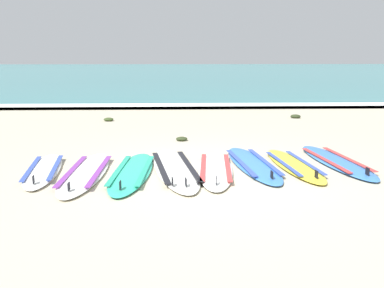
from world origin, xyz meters
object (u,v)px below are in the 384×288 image
Objects in this scene: surfboard_0 at (44,170)px; surfboard_5 at (252,164)px; surfboard_2 at (132,172)px; surfboard_7 at (336,161)px; surfboard_4 at (215,169)px; surfboard_6 at (294,165)px; surfboard_3 at (175,168)px; surfboard_1 at (86,172)px.

surfboard_5 is (3.38, 0.23, -0.00)m from surfboard_0.
surfboard_2 is 0.99× the size of surfboard_7.
surfboard_6 is (1.32, 0.19, 0.00)m from surfboard_4.
surfboard_7 is at bearing 3.98° from surfboard_0.
surfboard_3 is 1.97m from surfboard_6.
surfboard_5 is 1.46m from surfboard_7.
surfboard_0 is 4.85m from surfboard_7.
surfboard_2 is at bearing -6.69° from surfboard_0.
surfboard_4 is at bearing -156.67° from surfboard_5.
surfboard_5 and surfboard_6 have the same top height.
surfboard_1 and surfboard_4 have the same top height.
surfboard_0 is 0.97× the size of surfboard_6.
surfboard_2 is 0.98× the size of surfboard_5.
surfboard_1 and surfboard_5 have the same top height.
surfboard_3 is at bearing 0.28° from surfboard_0.
surfboard_1 is at bearing -171.54° from surfboard_5.
surfboard_2 is 2.65m from surfboard_6.
surfboard_6 and surfboard_7 have the same top height.
surfboard_4 is at bearing -1.12° from surfboard_0.
surfboard_0 is 0.88× the size of surfboard_7.
surfboard_0 is 0.79× the size of surfboard_3.
surfboard_6 is at bearing -7.44° from surfboard_5.
surfboard_5 is (2.67, 0.40, 0.00)m from surfboard_1.
surfboard_2 is (0.71, 0.00, 0.00)m from surfboard_1.
surfboard_2 is at bearing -173.37° from surfboard_6.
surfboard_3 is at bearing -170.52° from surfboard_5.
surfboard_4 is 0.94× the size of surfboard_7.
surfboard_6 is at bearing -165.97° from surfboard_7.
surfboard_4 is (0.65, -0.06, -0.00)m from surfboard_3.
surfboard_0 is 0.72m from surfboard_1.
surfboard_1 is 1.39m from surfboard_3.
surfboard_7 is (4.84, 0.34, -0.00)m from surfboard_0.
surfboard_3 and surfboard_7 have the same top height.
surfboard_6 is at bearing 5.30° from surfboard_1.
surfboard_2 and surfboard_3 have the same top height.
surfboard_6 is at bearing 3.76° from surfboard_3.
surfboard_0 and surfboard_4 have the same top height.
surfboard_1 is at bearing -179.64° from surfboard_2.
surfboard_4 and surfboard_5 have the same top height.
surfboard_0 is at bearing -176.02° from surfboard_7.
surfboard_3 is 1.10× the size of surfboard_5.
surfboard_6 is at bearing 6.63° from surfboard_2.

